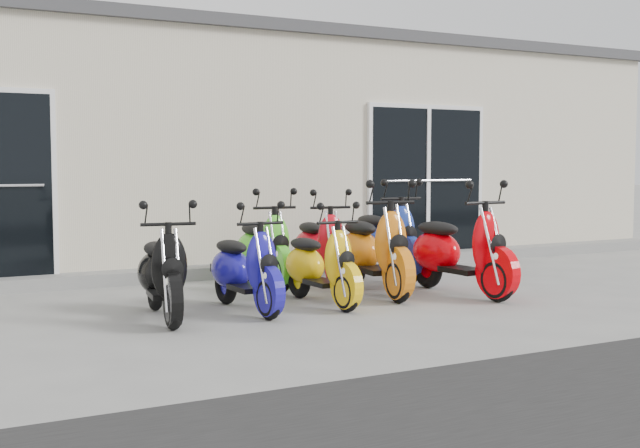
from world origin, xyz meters
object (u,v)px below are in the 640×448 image
Objects in this scene: scooter_front_orange_b at (374,237)px; scooter_back_blue at (385,228)px; scooter_front_black at (162,259)px; scooter_back_red at (320,235)px; scooter_front_red at (460,237)px; scooter_front_orange_a at (321,253)px; scooter_front_blue at (245,256)px; scooter_back_green at (264,237)px.

scooter_back_blue is (0.79, 1.02, -0.01)m from scooter_front_orange_b.
scooter_front_black is 0.98× the size of scooter_back_red.
scooter_front_orange_a is at bearing 170.72° from scooter_front_red.
scooter_front_red reaches higher than scooter_front_black.
scooter_front_red is at bearing 4.97° from scooter_front_black.
scooter_back_red is (0.72, 1.38, 0.04)m from scooter_front_orange_a.
scooter_front_orange_b reaches higher than scooter_front_black.
scooter_front_black reaches higher than scooter_front_blue.
scooter_front_blue is 0.83m from scooter_front_orange_a.
scooter_front_black is 2.13m from scooter_back_green.
scooter_back_red reaches higher than scooter_front_black.
scooter_front_orange_a is 0.85× the size of scooter_back_blue.
scooter_front_blue reaches higher than scooter_front_orange_a.
scooter_back_red is at bearing 101.54° from scooter_front_orange_b.
scooter_front_orange_b is 1.29m from scooter_back_blue.
scooter_front_orange_b is 1.09× the size of scooter_back_green.
scooter_front_black is at bearing -136.21° from scooter_back_green.
scooter_front_blue is 2.77m from scooter_back_blue.
scooter_front_blue is at bearing -148.39° from scooter_back_blue.
scooter_back_green is (1.63, 1.38, 0.02)m from scooter_front_black.
scooter_front_blue is at bearing -116.72° from scooter_back_green.
scooter_front_black is at bearing -142.42° from scooter_back_red.
scooter_front_red is at bearing -6.45° from scooter_front_blue.
scooter_front_black is 3.33m from scooter_front_red.
scooter_back_green is at bearing 88.82° from scooter_front_orange_a.
scooter_back_green reaches higher than scooter_front_orange_a.
scooter_front_blue is 0.93× the size of scooter_back_green.
scooter_back_green is at bearing -171.66° from scooter_back_red.
scooter_front_red is 1.01× the size of scooter_back_blue.
scooter_front_blue is 1.02× the size of scooter_front_orange_a.
scooter_front_black is 0.88× the size of scooter_front_orange_b.
scooter_back_green is (0.79, 1.36, 0.04)m from scooter_front_blue.
scooter_back_blue is (1.61, 1.31, 0.10)m from scooter_front_orange_a.
scooter_front_blue is 2.50m from scooter_front_red.
scooter_front_blue is 0.86× the size of scooter_front_red.
scooter_front_orange_a is 0.84× the size of scooter_front_red.
scooter_back_green is (-0.86, 1.08, -0.05)m from scooter_front_orange_b.
scooter_back_red is 0.91× the size of scooter_back_blue.
scooter_front_orange_a is 0.91× the size of scooter_back_green.
scooter_front_orange_b is at bearing -77.43° from scooter_back_red.
scooter_back_red is at bearing 59.90° from scooter_front_orange_a.
scooter_front_blue is 1.68m from scooter_front_orange_b.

